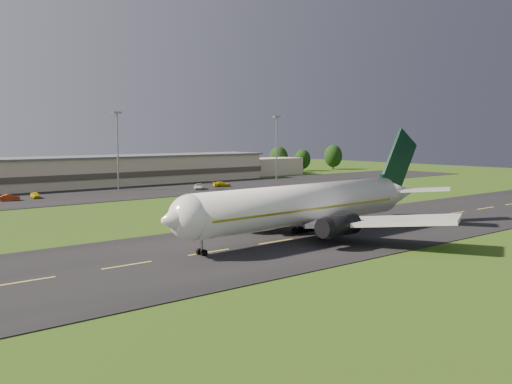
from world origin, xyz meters
TOP-DOWN VIEW (x-y plane):
  - ground at (0.00, 0.00)m, footprint 360.00×360.00m
  - taxiway at (0.00, 0.00)m, footprint 220.00×30.00m
  - apron at (0.00, 72.00)m, footprint 260.00×30.00m
  - airliner at (-5.27, 0.04)m, footprint 51.30×42.14m
  - terminal at (6.40, 96.18)m, footprint 145.00×16.00m
  - light_mast_centre at (5.00, 80.00)m, footprint 2.40×1.20m
  - light_mast_east at (60.00, 80.00)m, footprint 2.40×1.20m
  - tree_line at (34.94, 106.35)m, footprint 195.43×8.20m
  - service_vehicle_a at (-18.42, 73.89)m, footprint 2.11×4.29m
  - service_vehicle_b at (-24.41, 72.32)m, footprint 4.52×2.44m
  - service_vehicle_c at (22.08, 67.96)m, footprint 5.11×5.75m
  - service_vehicle_d at (30.97, 70.01)m, footprint 5.30×3.39m

SIDE VIEW (x-z plane):
  - ground at x=0.00m, z-range 0.00..0.00m
  - taxiway at x=0.00m, z-range 0.00..0.10m
  - apron at x=0.00m, z-range 0.00..0.10m
  - service_vehicle_a at x=-18.42m, z-range 0.10..1.51m
  - service_vehicle_b at x=-24.41m, z-range 0.10..1.51m
  - service_vehicle_d at x=30.97m, z-range 0.10..1.53m
  - service_vehicle_c at x=22.08m, z-range 0.10..1.58m
  - terminal at x=6.40m, z-range -0.21..8.19m
  - airliner at x=-5.27m, z-range -3.13..12.45m
  - tree_line at x=34.94m, z-range -0.11..10.08m
  - light_mast_centre at x=5.00m, z-range 2.56..22.91m
  - light_mast_east at x=60.00m, z-range 2.56..22.91m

